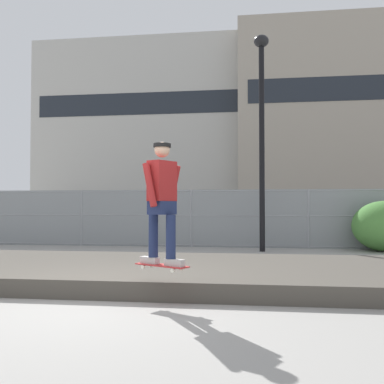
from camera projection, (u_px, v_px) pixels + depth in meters
name	position (u px, v px, depth m)	size (l,w,h in m)	color
ground_plane	(107.00, 305.00, 5.85)	(120.00, 120.00, 0.00)	gray
gravel_berm	(145.00, 271.00, 7.95)	(17.63, 3.80, 0.28)	#4C473F
skateboard	(162.00, 266.00, 5.84)	(0.80, 0.56, 0.07)	#B22D2D
skater	(162.00, 195.00, 5.87)	(0.68, 0.62, 1.65)	#B2ADA8
chain_fence	(191.00, 218.00, 14.11)	(22.31, 0.06, 1.85)	gray
street_lamp	(262.00, 115.00, 12.81)	(0.44, 0.44, 6.38)	black
parked_car_near	(132.00, 218.00, 18.06)	(4.50, 2.14, 1.66)	#474C54
parked_car_mid	(282.00, 218.00, 17.21)	(4.46, 2.08, 1.66)	navy
library_building	(156.00, 135.00, 55.91)	(26.91, 13.87, 20.73)	#B2AFA8
office_block	(352.00, 125.00, 49.88)	(25.72, 13.28, 21.14)	#9E9384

